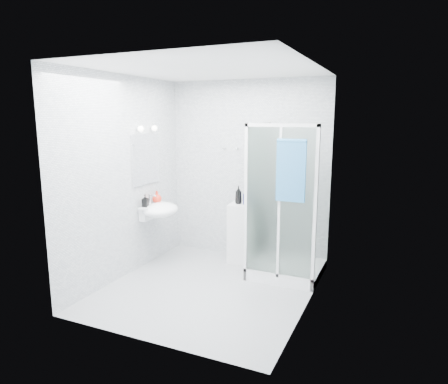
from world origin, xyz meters
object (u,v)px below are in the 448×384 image
at_px(shampoo_bottle_b, 248,197).
at_px(soap_dispenser_black, 145,201).
at_px(hand_towel, 291,169).
at_px(soap_dispenser_orange, 157,197).
at_px(shower_enclosure, 280,243).
at_px(wall_basin, 159,210).
at_px(storage_cabinet, 242,233).
at_px(shampoo_bottle_a, 238,195).

distance_m(shampoo_bottle_b, soap_dispenser_black, 1.43).
xyz_separation_m(hand_towel, soap_dispenser_orange, (-2.00, 0.22, -0.53)).
height_order(shower_enclosure, shampoo_bottle_b, shower_enclosure).
bearing_deg(wall_basin, shampoo_bottle_b, 27.79).
bearing_deg(soap_dispenser_orange, wall_basin, -48.00).
relative_size(hand_towel, soap_dispenser_orange, 4.20).
distance_m(soap_dispenser_orange, soap_dispenser_black, 0.28).
xyz_separation_m(wall_basin, soap_dispenser_orange, (-0.12, 0.13, 0.15)).
bearing_deg(shower_enclosure, soap_dispenser_black, -165.40).
relative_size(shower_enclosure, storage_cabinet, 2.33).
relative_size(shampoo_bottle_a, soap_dispenser_black, 1.50).
bearing_deg(shampoo_bottle_a, shower_enclosure, -20.60).
relative_size(wall_basin, hand_towel, 0.77).
height_order(shampoo_bottle_b, soap_dispenser_orange, shampoo_bottle_b).
xyz_separation_m(hand_towel, soap_dispenser_black, (-2.00, -0.06, -0.53)).
bearing_deg(shampoo_bottle_b, soap_dispenser_orange, -159.87).
relative_size(storage_cabinet, soap_dispenser_orange, 4.94).
relative_size(shampoo_bottle_b, soap_dispenser_orange, 1.31).
distance_m(shower_enclosure, storage_cabinet, 0.69).
bearing_deg(soap_dispenser_orange, shampoo_bottle_b, 20.13).
bearing_deg(shampoo_bottle_a, soap_dispenser_black, -146.12).
xyz_separation_m(wall_basin, storage_cabinet, (1.02, 0.58, -0.37)).
distance_m(wall_basin, soap_dispenser_black, 0.24).
xyz_separation_m(shower_enclosure, hand_towel, (0.22, -0.40, 1.03)).
distance_m(wall_basin, hand_towel, 2.00).
xyz_separation_m(hand_towel, shampoo_bottle_a, (-0.92, 0.66, -0.49)).
bearing_deg(wall_basin, hand_towel, -2.59).
relative_size(soap_dispenser_orange, soap_dispenser_black, 1.02).
bearing_deg(shampoo_bottle_b, wall_basin, -152.21).
xyz_separation_m(shower_enclosure, shampoo_bottle_a, (-0.70, 0.26, 0.54)).
height_order(wall_basin, hand_towel, hand_towel).
xyz_separation_m(shower_enclosure, soap_dispenser_black, (-1.78, -0.46, 0.50)).
height_order(hand_towel, soap_dispenser_black, hand_towel).
bearing_deg(wall_basin, soap_dispenser_orange, 132.00).
bearing_deg(shampoo_bottle_b, hand_towel, -40.68).
height_order(shower_enclosure, soap_dispenser_orange, shower_enclosure).
bearing_deg(storage_cabinet, shampoo_bottle_b, -2.84).
distance_m(shower_enclosure, soap_dispenser_black, 1.91).
bearing_deg(hand_towel, wall_basin, 177.41).
distance_m(shower_enclosure, wall_basin, 1.72).
distance_m(shampoo_bottle_a, soap_dispenser_orange, 1.17).
xyz_separation_m(storage_cabinet, hand_towel, (0.86, -0.66, 1.05)).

